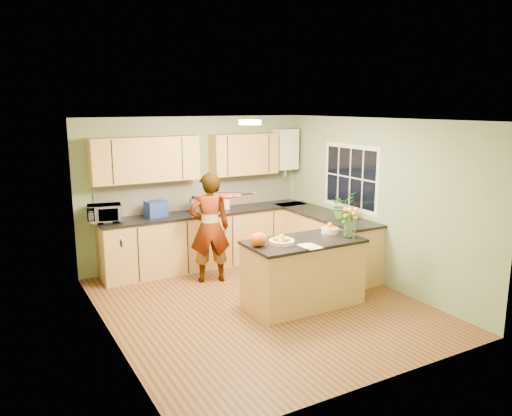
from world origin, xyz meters
TOP-DOWN VIEW (x-y plane):
  - floor at (0.00, 0.00)m, footprint 4.50×4.50m
  - ceiling at (0.00, 0.00)m, footprint 4.00×4.50m
  - wall_back at (0.00, 2.25)m, footprint 4.00×0.02m
  - wall_front at (0.00, -2.25)m, footprint 4.00×0.02m
  - wall_left at (-2.00, 0.00)m, footprint 0.02×4.50m
  - wall_right at (2.00, 0.00)m, footprint 0.02×4.50m
  - back_counter at (0.10, 1.95)m, footprint 3.64×0.62m
  - right_counter at (1.70, 0.85)m, footprint 0.62×2.24m
  - splashback at (0.10, 2.23)m, footprint 3.60×0.02m
  - upper_cabinets at (-0.18, 2.08)m, footprint 3.20×0.34m
  - boiler at (1.70, 2.09)m, footprint 0.40×0.30m
  - window_right at (1.99, 0.60)m, footprint 0.01×1.30m
  - light_switch at (-1.99, -0.60)m, footprint 0.02×0.09m
  - ceiling_lamp at (0.00, 0.30)m, footprint 0.30×0.30m
  - peninsula_island at (0.52, -0.25)m, footprint 1.58×0.81m
  - fruit_dish at (0.17, -0.25)m, footprint 0.33×0.33m
  - orange_bowl at (1.07, -0.10)m, footprint 0.24×0.24m
  - flower_vase at (1.12, -0.43)m, footprint 0.26×0.26m
  - orange_bag at (-0.15, -0.20)m, footprint 0.26×0.22m
  - papers at (0.42, -0.55)m, footprint 0.20×0.27m
  - violinist at (-0.20, 1.22)m, footprint 0.71×0.56m
  - violin at (-0.00, 1.00)m, footprint 0.58×0.50m
  - microwave at (-1.60, 1.97)m, footprint 0.54×0.41m
  - blue_box at (-0.80, 1.97)m, footprint 0.35×0.28m
  - kettle at (-0.15, 1.98)m, footprint 0.17×0.17m
  - jar_cream at (0.31, 1.97)m, footprint 0.10×0.10m
  - jar_white at (0.44, 1.95)m, footprint 0.12×0.12m
  - potted_plant at (1.70, 0.42)m, footprint 0.42×0.37m

SIDE VIEW (x-z plane):
  - floor at x=0.00m, z-range 0.00..0.00m
  - peninsula_island at x=0.52m, z-range 0.00..0.91m
  - back_counter at x=0.10m, z-range 0.00..0.94m
  - right_counter at x=1.70m, z-range 0.00..0.94m
  - violinist at x=-0.20m, z-range 0.00..1.70m
  - papers at x=0.42m, z-range 0.91..0.92m
  - fruit_dish at x=0.17m, z-range 0.90..1.01m
  - orange_bowl at x=1.07m, z-range 0.90..1.04m
  - orange_bag at x=-0.15m, z-range 0.91..1.09m
  - jar_cream at x=0.31m, z-range 0.94..1.09m
  - jar_white at x=0.44m, z-range 0.94..1.10m
  - blue_box at x=-0.80m, z-range 0.94..1.19m
  - kettle at x=-0.15m, z-range 0.91..1.23m
  - microwave at x=-1.60m, z-range 0.94..1.21m
  - potted_plant at x=1.70m, z-range 0.94..1.37m
  - splashback at x=0.10m, z-range 0.94..1.46m
  - flower_vase at x=1.12m, z-range 0.99..1.47m
  - wall_back at x=0.00m, z-range 0.00..2.50m
  - wall_front at x=0.00m, z-range 0.00..2.50m
  - wall_left at x=-2.00m, z-range 0.00..2.50m
  - wall_right at x=2.00m, z-range 0.00..2.50m
  - light_switch at x=-1.99m, z-range 1.26..1.34m
  - violin at x=0.00m, z-range 1.29..1.43m
  - window_right at x=1.99m, z-range 1.02..2.08m
  - upper_cabinets at x=-0.18m, z-range 1.50..2.20m
  - boiler at x=1.70m, z-range 1.47..2.33m
  - ceiling_lamp at x=0.00m, z-range 2.43..2.50m
  - ceiling at x=0.00m, z-range 2.49..2.51m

